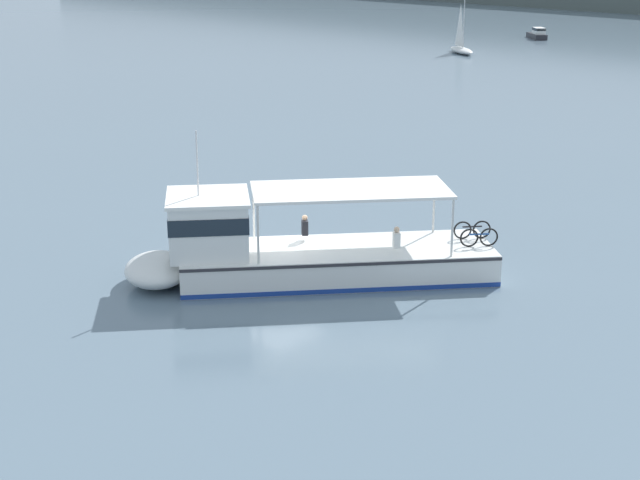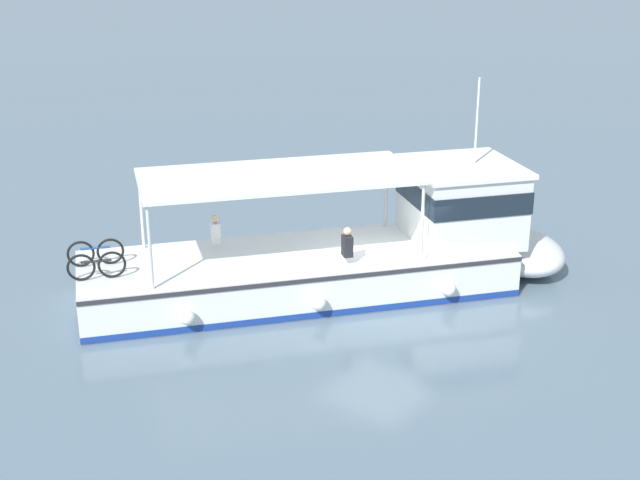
% 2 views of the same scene
% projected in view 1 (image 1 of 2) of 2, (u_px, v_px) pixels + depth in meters
% --- Properties ---
extents(ground_plane, '(400.00, 400.00, 0.00)m').
position_uv_depth(ground_plane, '(281.00, 269.00, 34.96)').
color(ground_plane, slate).
extents(ferry_main, '(10.25, 11.92, 5.32)m').
position_uv_depth(ferry_main, '(291.00, 252.00, 33.60)').
color(ferry_main, white).
rests_on(ferry_main, ground).
extents(sailboat_near_starboard, '(4.82, 3.71, 5.40)m').
position_uv_depth(sailboat_near_starboard, '(461.00, 48.00, 94.55)').
color(sailboat_near_starboard, white).
rests_on(sailboat_near_starboard, ground).
extents(motorboat_horizon_east, '(3.61, 3.28, 1.26)m').
position_uv_depth(motorboat_horizon_east, '(537.00, 34.00, 106.90)').
color(motorboat_horizon_east, '#232328').
rests_on(motorboat_horizon_east, ground).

